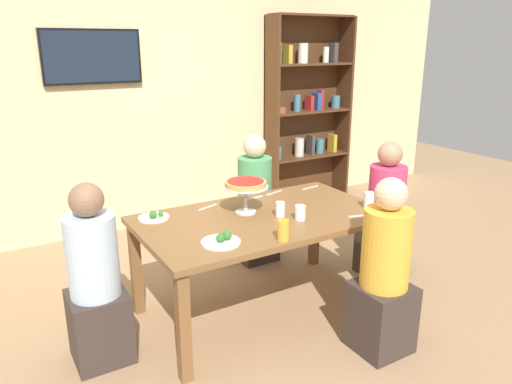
% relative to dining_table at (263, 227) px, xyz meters
% --- Properties ---
extents(ground_plane, '(12.00, 12.00, 0.00)m').
position_rel_dining_table_xyz_m(ground_plane, '(0.00, 0.00, -0.66)').
color(ground_plane, '#9E7A56').
extents(rear_partition, '(8.00, 0.12, 2.80)m').
position_rel_dining_table_xyz_m(rear_partition, '(0.00, 2.20, 0.74)').
color(rear_partition, beige).
rests_on(rear_partition, ground_plane).
extents(dining_table, '(1.73, 1.00, 0.74)m').
position_rel_dining_table_xyz_m(dining_table, '(0.00, 0.00, 0.00)').
color(dining_table, brown).
rests_on(dining_table, ground_plane).
extents(bookshelf, '(1.10, 0.30, 2.21)m').
position_rel_dining_table_xyz_m(bookshelf, '(1.86, 2.02, 0.47)').
color(bookshelf, '#4C2D19').
rests_on(bookshelf, ground_plane).
extents(television, '(0.91, 0.05, 0.50)m').
position_rel_dining_table_xyz_m(television, '(-0.59, 2.11, 1.12)').
color(television, black).
extents(diner_near_right, '(0.34, 0.34, 1.15)m').
position_rel_dining_table_xyz_m(diner_near_right, '(0.40, -0.79, -0.17)').
color(diner_near_right, '#382D28').
rests_on(diner_near_right, ground_plane).
extents(diner_far_right, '(0.34, 0.34, 1.15)m').
position_rel_dining_table_xyz_m(diner_far_right, '(0.41, 0.81, -0.17)').
color(diner_far_right, '#382D28').
rests_on(diner_far_right, ground_plane).
extents(diner_head_west, '(0.34, 0.34, 1.15)m').
position_rel_dining_table_xyz_m(diner_head_west, '(-1.17, 0.02, -0.17)').
color(diner_head_west, '#382D28').
rests_on(diner_head_west, ground_plane).
extents(diner_head_east, '(0.34, 0.34, 1.15)m').
position_rel_dining_table_xyz_m(diner_head_east, '(1.19, -0.01, -0.17)').
color(diner_head_east, '#382D28').
rests_on(diner_head_east, ground_plane).
extents(deep_dish_pizza_stand, '(0.32, 0.32, 0.24)m').
position_rel_dining_table_xyz_m(deep_dish_pizza_stand, '(-0.07, 0.12, 0.28)').
color(deep_dish_pizza_stand, silver).
rests_on(deep_dish_pizza_stand, dining_table).
extents(salad_plate_near_diner, '(0.21, 0.21, 0.07)m').
position_rel_dining_table_xyz_m(salad_plate_near_diner, '(-0.68, 0.34, 0.10)').
color(salad_plate_near_diner, white).
rests_on(salad_plate_near_diner, dining_table).
extents(salad_plate_far_diner, '(0.24, 0.24, 0.07)m').
position_rel_dining_table_xyz_m(salad_plate_far_diner, '(-0.47, -0.28, 0.10)').
color(salad_plate_far_diner, white).
rests_on(salad_plate_far_diner, dining_table).
extents(beer_glass_amber_tall, '(0.07, 0.07, 0.13)m').
position_rel_dining_table_xyz_m(beer_glass_amber_tall, '(-0.13, -0.44, 0.15)').
color(beer_glass_amber_tall, gold).
rests_on(beer_glass_amber_tall, dining_table).
extents(water_glass_clear_near, '(0.07, 0.07, 0.12)m').
position_rel_dining_table_xyz_m(water_glass_clear_near, '(0.76, -0.25, 0.14)').
color(water_glass_clear_near, white).
rests_on(water_glass_clear_near, dining_table).
extents(water_glass_clear_far, '(0.07, 0.07, 0.10)m').
position_rel_dining_table_xyz_m(water_glass_clear_far, '(0.18, -0.19, 0.13)').
color(water_glass_clear_far, white).
rests_on(water_glass_clear_far, dining_table).
extents(water_glass_clear_spare, '(0.07, 0.07, 0.11)m').
position_rel_dining_table_xyz_m(water_glass_clear_spare, '(0.10, -0.07, 0.13)').
color(water_glass_clear_spare, white).
rests_on(water_glass_clear_spare, dining_table).
extents(cutlery_fork_near, '(0.18, 0.07, 0.00)m').
position_rel_dining_table_xyz_m(cutlery_fork_near, '(0.59, -0.35, 0.08)').
color(cutlery_fork_near, silver).
rests_on(cutlery_fork_near, dining_table).
extents(cutlery_knife_near, '(0.18, 0.06, 0.00)m').
position_rel_dining_table_xyz_m(cutlery_knife_near, '(0.36, 0.42, 0.08)').
color(cutlery_knife_near, silver).
rests_on(cutlery_knife_near, dining_table).
extents(cutlery_fork_far, '(0.18, 0.04, 0.00)m').
position_rel_dining_table_xyz_m(cutlery_fork_far, '(0.70, 0.38, 0.08)').
color(cutlery_fork_far, silver).
rests_on(cutlery_fork_far, dining_table).
extents(cutlery_knife_far, '(0.18, 0.07, 0.00)m').
position_rel_dining_table_xyz_m(cutlery_knife_far, '(-0.26, 0.37, 0.08)').
color(cutlery_knife_far, silver).
rests_on(cutlery_knife_far, dining_table).
extents(cutlery_spare_fork, '(0.18, 0.04, 0.00)m').
position_rel_dining_table_xyz_m(cutlery_spare_fork, '(0.15, 0.38, 0.08)').
color(cutlery_spare_fork, silver).
rests_on(cutlery_spare_fork, dining_table).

